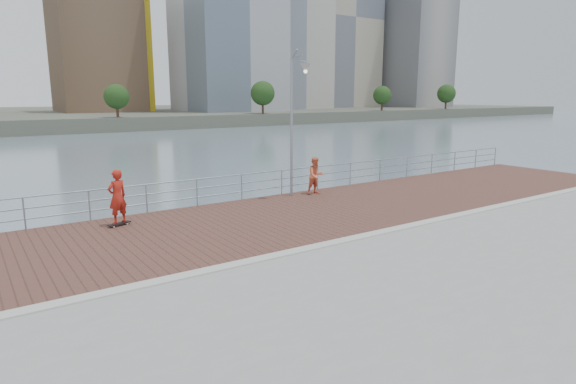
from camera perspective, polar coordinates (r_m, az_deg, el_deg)
water at (r=15.22m, az=4.38°, el=-13.53°), size 400.00×400.00×0.00m
seawall at (r=11.74m, az=20.62°, el=-16.84°), size 40.00×24.00×2.00m
brick_lane at (r=17.32m, az=-3.00°, el=-3.32°), size 40.00×6.80×0.02m
curb at (r=14.49m, az=4.51°, el=-6.23°), size 40.00×0.40×0.06m
far_shore at (r=133.59m, az=-30.98°, el=7.63°), size 320.00×95.00×2.50m
guardrail at (r=20.08m, az=-8.10°, el=0.64°), size 39.06×0.06×1.13m
street_lamp at (r=20.61m, az=1.13°, el=10.98°), size 0.44×1.27×5.98m
skateboard at (r=17.47m, az=-19.37°, el=-3.55°), size 0.84×0.45×0.09m
skateboarder at (r=17.26m, az=-19.57°, el=-0.53°), size 0.79×0.64×1.86m
bystander at (r=21.64m, az=3.31°, el=1.95°), size 0.84×0.67×1.67m
skyline at (r=123.74m, az=-15.87°, el=20.47°), size 233.00×41.00×61.75m
shoreline_trees at (r=93.13m, az=-15.07°, el=11.09°), size 170.11×5.18×6.91m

